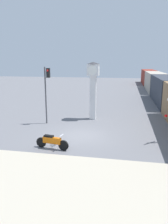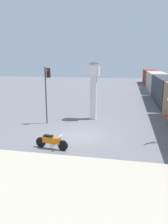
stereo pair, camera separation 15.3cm
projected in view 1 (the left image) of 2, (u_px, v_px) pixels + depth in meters
name	position (u px, v px, depth m)	size (l,w,h in m)	color
ground_plane	(81.00, 136.00, 16.14)	(120.00, 120.00, 0.00)	slate
sidewalk_strip	(49.00, 184.00, 9.67)	(36.00, 6.00, 0.10)	#B2A893
motorcycle	(52.00, 142.00, 13.64)	(2.21, 0.57, 0.98)	black
clock_tower	(93.00, 82.00, 20.14)	(1.25, 1.25, 5.33)	white
freight_train	(159.00, 85.00, 35.00)	(2.80, 50.08, 3.40)	olive
traffic_light	(47.00, 86.00, 18.66)	(0.50, 0.35, 4.93)	#47474C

